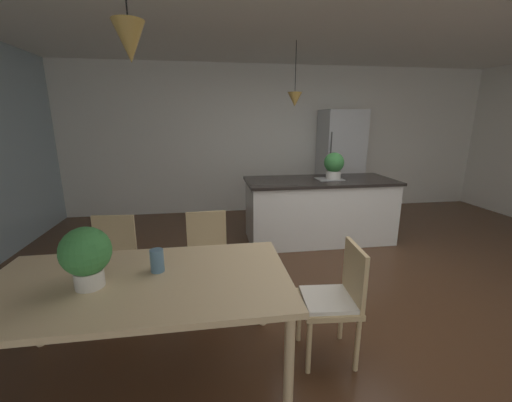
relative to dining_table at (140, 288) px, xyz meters
name	(u,v)px	position (x,y,z in m)	size (l,w,h in m)	color
ground_plane	(354,292)	(1.92, 0.83, -0.68)	(10.00, 8.40, 0.04)	#4C301E
wall_back_kitchen	(284,140)	(1.92, 4.09, 0.69)	(10.00, 0.12, 2.70)	white
dining_table	(140,288)	(0.00, 0.00, 0.00)	(1.94, 1.03, 0.72)	#D1B284
chair_far_right	(208,255)	(0.43, 0.88, -0.19)	(0.42, 0.42, 0.87)	tan
chair_kitchen_end	(335,298)	(1.34, 0.00, -0.19)	(0.43, 0.43, 0.87)	tan
chair_far_left	(112,261)	(-0.43, 0.88, -0.19)	(0.43, 0.43, 0.87)	tan
kitchen_island	(319,209)	(2.04, 2.31, -0.20)	(2.11, 0.89, 0.91)	white
refrigerator	(340,162)	(2.92, 3.69, 0.29)	(0.73, 0.67, 1.90)	silver
pendant_over_table	(130,41)	(0.10, -0.10, 1.44)	(0.17, 0.17, 0.70)	black
pendant_over_island_main	(295,99)	(1.63, 2.31, 1.32)	(0.19, 0.19, 0.80)	black
potted_plant_on_island	(334,165)	(2.23, 2.31, 0.44)	(0.28, 0.28, 0.38)	beige
potted_plant_on_table	(86,254)	(-0.28, -0.05, 0.27)	(0.29, 0.29, 0.38)	beige
vase_on_dining_table	(157,261)	(0.10, 0.10, 0.14)	(0.09, 0.09, 0.16)	slate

